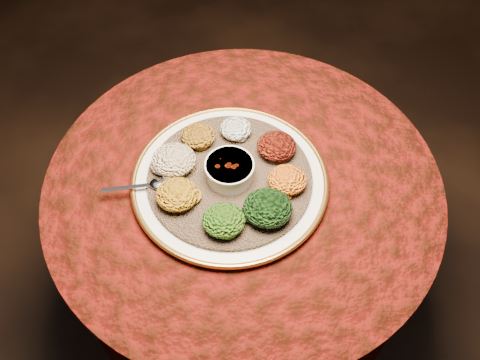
{
  "coord_description": "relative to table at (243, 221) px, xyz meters",
  "views": [
    {
      "loc": [
        0.03,
        -0.75,
        1.77
      ],
      "look_at": [
        -0.01,
        -0.02,
        0.76
      ],
      "focal_mm": 40.0,
      "sensor_mm": 36.0,
      "label": 1
    }
  ],
  "objects": [
    {
      "name": "portion_kitfo",
      "position": [
        0.08,
        0.07,
        0.23
      ],
      "size": [
        0.1,
        0.09,
        0.05
      ],
      "primitive_type": "ellipsoid",
      "color": "black",
      "rests_on": "injera"
    },
    {
      "name": "spoon",
      "position": [
        -0.2,
        -0.04,
        0.21
      ],
      "size": [
        0.16,
        0.05,
        0.01
      ],
      "rotation": [
        0.0,
        0.0,
        -2.94
      ],
      "color": "silver",
      "rests_on": "injera"
    },
    {
      "name": "portion_timatim",
      "position": [
        -0.16,
        0.01,
        0.23
      ],
      "size": [
        0.1,
        0.1,
        0.05
      ],
      "primitive_type": "ellipsoid",
      "color": "maroon",
      "rests_on": "injera"
    },
    {
      "name": "portion_gomen",
      "position": [
        0.06,
        -0.11,
        0.23
      ],
      "size": [
        0.11,
        0.1,
        0.05
      ],
      "primitive_type": "ellipsoid",
      "color": "black",
      "rests_on": "injera"
    },
    {
      "name": "platter",
      "position": [
        -0.03,
        -0.01,
        0.19
      ],
      "size": [
        0.56,
        0.56,
        0.02
      ],
      "rotation": [
        0.0,
        0.0,
        -0.28
      ],
      "color": "silver",
      "rests_on": "table"
    },
    {
      "name": "table",
      "position": [
        0.0,
        0.0,
        0.0
      ],
      "size": [
        0.96,
        0.96,
        0.73
      ],
      "color": "black",
      "rests_on": "ground"
    },
    {
      "name": "portion_mixveg",
      "position": [
        -0.04,
        -0.14,
        0.23
      ],
      "size": [
        0.1,
        0.09,
        0.05
      ],
      "primitive_type": "ellipsoid",
      "color": "#A8370A",
      "rests_on": "injera"
    },
    {
      "name": "portion_tikil",
      "position": [
        0.1,
        -0.03,
        0.23
      ],
      "size": [
        0.09,
        0.09,
        0.04
      ],
      "primitive_type": "ellipsoid",
      "color": "#A5650D",
      "rests_on": "injera"
    },
    {
      "name": "injera",
      "position": [
        -0.03,
        -0.01,
        0.2
      ],
      "size": [
        0.45,
        0.45,
        0.01
      ],
      "primitive_type": "cylinder",
      "rotation": [
        0.0,
        0.0,
        0.18
      ],
      "color": "brown",
      "rests_on": "platter"
    },
    {
      "name": "portion_shiro",
      "position": [
        -0.12,
        0.1,
        0.23
      ],
      "size": [
        0.08,
        0.08,
        0.04
      ],
      "primitive_type": "ellipsoid",
      "color": "#955712",
      "rests_on": "injera"
    },
    {
      "name": "stew_bowl",
      "position": [
        -0.03,
        -0.01,
        0.24
      ],
      "size": [
        0.12,
        0.12,
        0.05
      ],
      "color": "white",
      "rests_on": "injera"
    },
    {
      "name": "portion_ayib",
      "position": [
        -0.02,
        0.13,
        0.23
      ],
      "size": [
        0.08,
        0.07,
        0.04
      ],
      "primitive_type": "ellipsoid",
      "color": "silver",
      "rests_on": "injera"
    },
    {
      "name": "portion_kik",
      "position": [
        -0.14,
        -0.08,
        0.23
      ],
      "size": [
        0.1,
        0.09,
        0.05
      ],
      "primitive_type": "ellipsoid",
      "color": "#C07910",
      "rests_on": "injera"
    }
  ]
}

